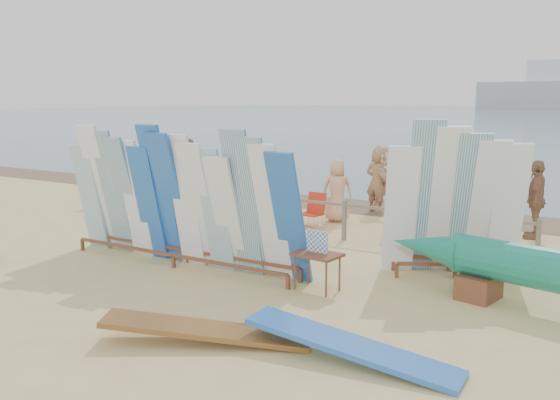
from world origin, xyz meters
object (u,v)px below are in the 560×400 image
Objects in this scene: beachgoer_0 at (131,171)px; beachgoer_5 at (381,179)px; vendor_table at (317,270)px; beachgoer_6 at (337,190)px; beach_chair_right at (284,215)px; main_surfboard_rack at (179,203)px; stroller at (405,217)px; beachgoer_8 at (509,203)px; beachgoer_2 at (206,179)px; flat_board_d at (350,360)px; beach_chair_left at (312,216)px; flat_board_c at (207,342)px; beachgoer_7 at (376,182)px; side_surfboard_rack at (454,206)px; beachgoer_extra_1 at (189,167)px; beachgoer_10 at (536,199)px.

beachgoer_5 is at bearing -152.44° from beachgoer_0.
vendor_table is 5.66m from beachgoer_6.
vendor_table reaches higher than beach_chair_right.
main_surfboard_rack is 6.48× the size of beach_chair_right.
stroller is 2.40m from beachgoer_8.
beach_chair_right is 0.46× the size of beachgoer_0.
main_surfboard_rack is at bearing -167.96° from beachgoer_2.
beach_chair_right is 0.51× the size of beachgoer_6.
beach_chair_left is at bearing 30.17° from flat_board_d.
flat_board_d is at bearing -153.36° from beachgoer_2.
main_surfboard_rack is at bearing -172.79° from vendor_table.
stroller is 9.16m from beachgoer_0.
main_surfboard_rack is 5.66m from beachgoer_2.
flat_board_d is 1.00× the size of flat_board_c.
beachgoer_2 is (-4.25, -2.18, 0.03)m from beachgoer_7.
side_surfboard_rack is 1.50× the size of beachgoer_extra_1.
flat_board_c is 7.06m from stroller.
beachgoer_0 is at bearing 141.23° from main_surfboard_rack.
beachgoer_5 is (-1.42, 9.71, 0.92)m from flat_board_c.
beachgoer_2 is (-8.50, -1.06, -0.01)m from beachgoer_10.
vendor_table is at bearing -26.91° from beachgoer_10.
beachgoer_5 is at bearing -110.50° from beachgoer_10.
beachgoer_8 is 0.87× the size of beachgoer_2.
beachgoer_0 is at bearing 63.60° from beachgoer_2.
beachgoer_0 is at bearing -164.42° from stroller.
beach_chair_right is (-0.17, 4.18, -0.95)m from main_surfboard_rack.
beachgoer_6 is (-3.79, 3.21, -0.44)m from side_surfboard_rack.
beach_chair_right is at bearing 124.15° from beachgoer_5.
beachgoer_2 is at bearing 34.28° from beachgoer_7.
beachgoer_7 reaches higher than stroller.
flat_board_d is 7.88m from beach_chair_right.
beachgoer_7 reaches higher than beach_chair_left.
beachgoer_5 is (1.40, 2.90, 0.68)m from beach_chair_right.
side_surfboard_rack is 1.63× the size of beachgoer_7.
beachgoer_10 is 1.04× the size of beachgoer_7.
main_surfboard_rack is 5.13m from flat_board_d.
stroller is 0.62× the size of beachgoer_extra_1.
beachgoer_6 is at bearing 119.43° from vendor_table.
beachgoer_0 is 7.75m from beachgoer_5.
beachgoer_extra_1 is (-6.25, -0.48, 0.07)m from beachgoer_7.
beach_chair_left is 0.46× the size of beachgoer_10.
beachgoer_7 is (7.42, 1.88, -0.04)m from beachgoer_0.
flat_board_c is at bearing 102.89° from flat_board_d.
beachgoer_extra_1 is 1.01× the size of beachgoer_5.
flat_board_d is at bearing -51.30° from beach_chair_left.
side_surfboard_rack is at bearing 23.80° from main_surfboard_rack.
side_surfboard_rack reaches higher than flat_board_c.
beachgoer_7 reaches higher than flat_board_d.
vendor_table is 7.31m from beachgoer_5.
stroller is at bearing -6.68° from beach_chair_right.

